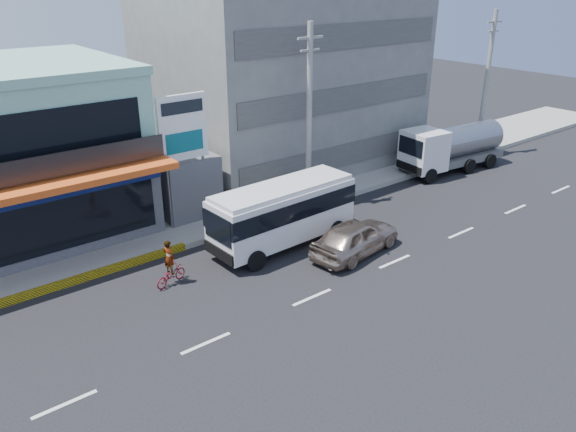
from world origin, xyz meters
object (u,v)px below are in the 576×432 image
object	(u,v)px
minibus	(283,210)
sedan	(355,237)
concrete_building	(281,59)
satellite_dish	(177,151)
motorcycle_rider	(170,270)
billboard	(183,135)
tanker_truck	(450,147)
utility_pole_far	(486,84)
utility_pole_near	(309,118)

from	to	relation	value
minibus	sedan	xyz separation A→B (m)	(2.10, -2.80, -1.00)
concrete_building	sedan	distance (m)	15.75
concrete_building	satellite_dish	world-z (taller)	concrete_building
sedan	motorcycle_rider	bearing A→B (deg)	62.63
billboard	minibus	bearing A→B (deg)	-61.58
minibus	tanker_truck	distance (m)	15.58
utility_pole_far	minibus	xyz separation A→B (m)	(-19.98, -2.85, -3.30)
satellite_dish	utility_pole_near	distance (m)	7.17
concrete_building	motorcycle_rider	bearing A→B (deg)	-143.28
billboard	tanker_truck	bearing A→B (deg)	-8.44
tanker_truck	utility_pole_far	bearing A→B (deg)	10.82
concrete_building	motorcycle_rider	world-z (taller)	concrete_building
utility_pole_far	sedan	xyz separation A→B (m)	(-17.88, -5.66, -4.31)
tanker_truck	satellite_dish	bearing A→B (deg)	165.66
sedan	concrete_building	bearing A→B (deg)	-32.18
minibus	motorcycle_rider	bearing A→B (deg)	179.91
satellite_dish	tanker_truck	xyz separation A→B (m)	(17.47, -4.47, -1.93)
concrete_building	utility_pole_near	distance (m)	8.79
billboard	minibus	size ratio (longest dim) A/B	0.92
minibus	motorcycle_rider	size ratio (longest dim) A/B	3.66
satellite_dish	motorcycle_rider	xyz separation A→B (m)	(-4.00, -6.44, -2.90)
sedan	satellite_dish	bearing A→B (deg)	15.74
billboard	minibus	world-z (taller)	billboard
utility_pole_near	billboard	bearing A→B (deg)	164.52
utility_pole_near	motorcycle_rider	size ratio (longest dim) A/B	4.90
utility_pole_near	utility_pole_far	bearing A→B (deg)	0.00
billboard	utility_pole_near	xyz separation A→B (m)	(6.50, -1.80, 0.22)
satellite_dish	billboard	world-z (taller)	billboard
utility_pole_far	utility_pole_near	bearing A→B (deg)	180.00
utility_pole_far	tanker_truck	xyz separation A→B (m)	(-4.53, -0.87, -3.51)
utility_pole_near	motorcycle_rider	xyz separation A→B (m)	(-10.00, -2.84, -4.48)
billboard	tanker_truck	size ratio (longest dim) A/B	0.87
minibus	tanker_truck	xyz separation A→B (m)	(15.45, 1.99, -0.21)
motorcycle_rider	tanker_truck	bearing A→B (deg)	5.26
satellite_dish	sedan	xyz separation A→B (m)	(4.12, -9.26, -2.73)
utility_pole_near	minibus	distance (m)	5.91
utility_pole_near	tanker_truck	xyz separation A→B (m)	(11.47, -0.87, -3.51)
concrete_building	minibus	world-z (taller)	concrete_building
concrete_building	sedan	world-z (taller)	concrete_building
satellite_dish	motorcycle_rider	distance (m)	8.12
utility_pole_far	minibus	bearing A→B (deg)	-171.87
concrete_building	satellite_dish	bearing A→B (deg)	-158.20
utility_pole_near	tanker_truck	bearing A→B (deg)	-4.32
sedan	tanker_truck	world-z (taller)	tanker_truck
utility_pole_far	sedan	world-z (taller)	utility_pole_far
utility_pole_far	sedan	distance (m)	19.24
utility_pole_near	motorcycle_rider	world-z (taller)	utility_pole_near
utility_pole_far	motorcycle_rider	xyz separation A→B (m)	(-26.00, -2.84, -4.48)
billboard	utility_pole_far	xyz separation A→B (m)	(22.50, -1.80, 0.22)
billboard	utility_pole_far	distance (m)	22.57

